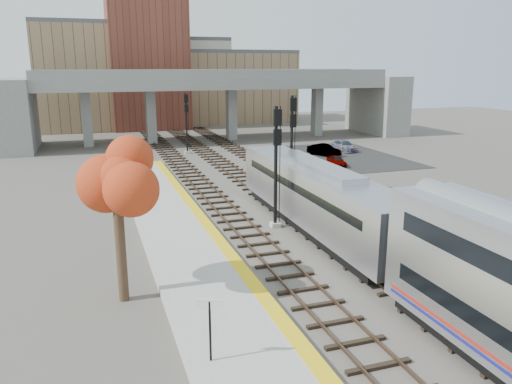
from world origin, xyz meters
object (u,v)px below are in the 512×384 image
object	(u,v)px
tree	(115,174)
signal_mast_near	(276,167)
signal_mast_mid	(292,145)
car_a	(337,161)
locomotive	(316,196)
car_b	(324,150)
signal_mast_far	(187,124)
car_c	(344,146)

from	to	relation	value
tree	signal_mast_near	bearing A→B (deg)	36.38
signal_mast_mid	car_a	xyz separation A→B (m)	(8.90, 9.24, -3.45)
tree	signal_mast_mid	bearing A→B (deg)	46.15
locomotive	car_b	bearing A→B (deg)	62.59
signal_mast_mid	car_b	xyz separation A→B (m)	(10.31, 15.06, -3.32)
locomotive	car_b	size ratio (longest dim) A/B	4.74
tree	signal_mast_far	bearing A→B (deg)	74.65
car_a	car_b	world-z (taller)	car_b
car_b	locomotive	bearing A→B (deg)	-142.37
signal_mast_near	signal_mast_mid	bearing A→B (deg)	60.66
locomotive	signal_mast_near	bearing A→B (deg)	146.50
locomotive	signal_mast_mid	bearing A→B (deg)	77.03
car_a	car_c	bearing A→B (deg)	61.57
car_c	car_b	bearing A→B (deg)	-150.86
signal_mast_near	locomotive	bearing A→B (deg)	-33.50
locomotive	signal_mast_mid	world-z (taller)	signal_mast_mid
tree	car_c	distance (m)	42.90
car_a	car_b	xyz separation A→B (m)	(1.41, 5.82, 0.13)
signal_mast_near	car_b	xyz separation A→B (m)	(14.41, 22.36, -3.22)
locomotive	car_c	size ratio (longest dim) A/B	4.48
car_b	car_a	bearing A→B (deg)	-128.61
signal_mast_far	tree	world-z (taller)	tree
locomotive	signal_mast_far	distance (m)	30.42
signal_mast_far	locomotive	bearing A→B (deg)	-86.04
signal_mast_far	signal_mast_near	bearing A→B (deg)	-90.00
signal_mast_near	signal_mast_mid	xyz separation A→B (m)	(4.10, 7.30, 0.10)
signal_mast_near	tree	world-z (taller)	signal_mast_near
locomotive	car_a	size ratio (longest dim) A/B	6.11
signal_mast_near	car_c	xyz separation A→B (m)	(18.22, 24.62, -3.27)
car_a	car_b	size ratio (longest dim) A/B	0.78
car_b	car_c	size ratio (longest dim) A/B	0.95
locomotive	car_b	world-z (taller)	locomotive
car_a	signal_mast_near	bearing A→B (deg)	-123.74
signal_mast_near	signal_mast_far	distance (m)	28.94
signal_mast_near	car_a	xyz separation A→B (m)	(13.00, 16.54, -3.35)
signal_mast_far	car_a	size ratio (longest dim) A/B	2.23
locomotive	tree	xyz separation A→B (m)	(-12.06, -5.95, 3.40)
signal_mast_near	car_b	distance (m)	26.79
locomotive	signal_mast_far	world-z (taller)	signal_mast_far
signal_mast_mid	signal_mast_far	world-z (taller)	signal_mast_mid
locomotive	car_c	distance (m)	30.65
tree	car_a	world-z (taller)	tree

